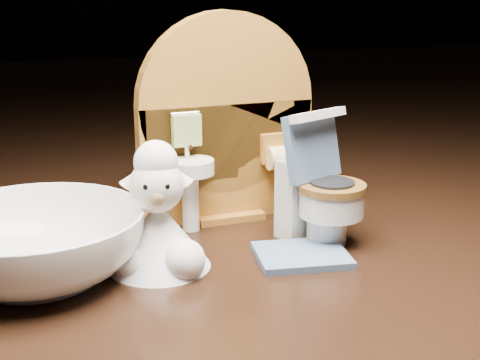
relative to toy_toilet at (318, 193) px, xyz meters
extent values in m
cube|color=#391F12|center=(-0.04, 0.00, -0.08)|extent=(2.50, 2.50, 0.10)
cube|color=#A06721|center=(-0.04, 0.07, 0.01)|extent=(0.13, 0.02, 0.09)
cylinder|color=#A06721|center=(-0.04, 0.07, 0.05)|extent=(0.13, 0.02, 0.13)
cube|color=#A06721|center=(-0.04, 0.07, -0.03)|extent=(0.05, 0.04, 0.01)
cylinder|color=white|center=(-0.08, 0.05, -0.01)|extent=(0.01, 0.01, 0.04)
cylinder|color=white|center=(-0.08, 0.05, 0.01)|extent=(0.03, 0.03, 0.01)
cylinder|color=silver|center=(-0.08, 0.05, 0.02)|extent=(0.00, 0.00, 0.01)
cube|color=#97B060|center=(-0.08, 0.05, 0.04)|extent=(0.02, 0.01, 0.02)
cube|color=#A06721|center=(-0.01, 0.06, 0.02)|extent=(0.02, 0.01, 0.02)
cylinder|color=#E8D48C|center=(-0.01, 0.05, 0.01)|extent=(0.02, 0.02, 0.02)
cylinder|color=white|center=(0.00, -0.01, -0.02)|extent=(0.03, 0.03, 0.02)
cylinder|color=white|center=(0.00, -0.01, 0.00)|extent=(0.04, 0.04, 0.02)
cylinder|color=brown|center=(0.00, -0.01, 0.01)|extent=(0.04, 0.04, 0.00)
cube|color=white|center=(-0.01, 0.01, -0.01)|extent=(0.04, 0.03, 0.05)
cube|color=slate|center=(0.00, 0.01, 0.03)|extent=(0.05, 0.03, 0.05)
cube|color=white|center=(0.00, 0.00, 0.05)|extent=(0.05, 0.03, 0.01)
cylinder|color=#B0B720|center=(0.00, 0.02, 0.03)|extent=(0.01, 0.01, 0.01)
cube|color=slate|center=(-0.02, -0.03, -0.03)|extent=(0.06, 0.06, 0.00)
cone|color=white|center=(0.01, 0.01, -0.02)|extent=(0.02, 0.02, 0.02)
cylinder|color=#59595B|center=(0.01, 0.01, -0.01)|extent=(0.00, 0.00, 0.02)
sphere|color=#59595B|center=(0.01, 0.01, 0.01)|extent=(0.01, 0.01, 0.01)
cone|color=white|center=(-0.11, -0.01, -0.01)|extent=(0.06, 0.06, 0.04)
sphere|color=white|center=(-0.10, -0.03, -0.02)|extent=(0.03, 0.03, 0.03)
sphere|color=white|center=(-0.13, -0.01, -0.02)|extent=(0.02, 0.02, 0.02)
sphere|color=white|center=(-0.11, -0.01, 0.02)|extent=(0.03, 0.03, 0.03)
sphere|color=tan|center=(-0.12, -0.02, 0.02)|extent=(0.01, 0.01, 0.01)
sphere|color=white|center=(-0.11, -0.01, 0.03)|extent=(0.03, 0.03, 0.03)
cone|color=white|center=(-0.13, 0.00, 0.02)|extent=(0.02, 0.01, 0.01)
cone|color=white|center=(-0.10, -0.01, 0.02)|extent=(0.02, 0.01, 0.01)
sphere|color=black|center=(-0.12, -0.02, 0.02)|extent=(0.00, 0.00, 0.00)
sphere|color=black|center=(-0.11, -0.02, 0.02)|extent=(0.00, 0.00, 0.00)
imported|color=white|center=(-0.18, 0.00, -0.01)|extent=(0.14, 0.14, 0.04)
camera|label=1|loc=(-0.20, -0.38, 0.13)|focal=50.00mm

